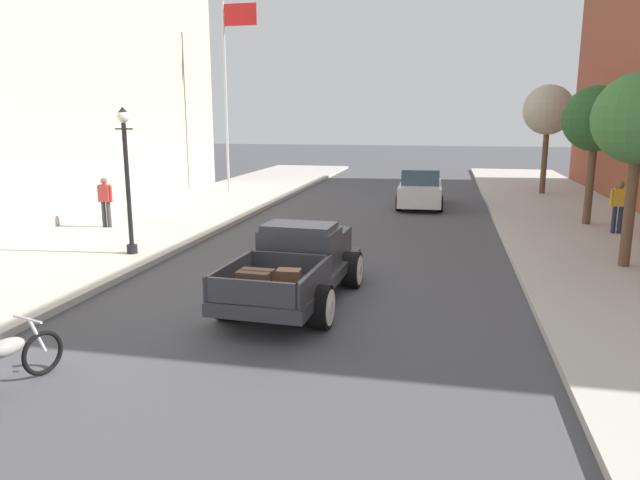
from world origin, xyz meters
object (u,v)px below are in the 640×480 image
object	(u,v)px
car_background_white	(420,189)
street_lamp_near	(127,170)
hotrod_truck_gunmetal	(299,263)
street_tree_third	(548,111)
street_tree_second	(596,120)
pedestrian_sidewalk_left	(105,199)
flagpole	(230,75)
pedestrian_sidewalk_right	(619,204)
street_tree_nearest	(640,120)

from	to	relation	value
car_background_white	street_lamp_near	xyz separation A→B (m)	(-7.13, -11.08, 1.62)
hotrod_truck_gunmetal	street_tree_third	distance (m)	19.90
street_tree_second	street_tree_third	distance (m)	8.37
pedestrian_sidewalk_left	flagpole	xyz separation A→B (m)	(0.53, 10.40, 4.68)
pedestrian_sidewalk_right	flagpole	world-z (taller)	flagpole
car_background_white	flagpole	world-z (taller)	flagpole
pedestrian_sidewalk_left	street_tree_nearest	world-z (taller)	street_tree_nearest
pedestrian_sidewalk_right	flagpole	distance (m)	18.27
pedestrian_sidewalk_left	street_lamp_near	bearing A→B (deg)	-49.58
pedestrian_sidewalk_right	street_lamp_near	bearing A→B (deg)	-156.80
flagpole	street_tree_third	world-z (taller)	flagpole
street_tree_third	pedestrian_sidewalk_right	bearing A→B (deg)	-85.62
street_tree_nearest	street_tree_third	world-z (taller)	street_tree_third
street_lamp_near	street_tree_second	bearing A→B (deg)	29.58
car_background_white	pedestrian_sidewalk_left	size ratio (longest dim) A/B	2.63
hotrod_truck_gunmetal	pedestrian_sidewalk_right	world-z (taller)	pedestrian_sidewalk_right
hotrod_truck_gunmetal	pedestrian_sidewalk_right	size ratio (longest dim) A/B	3.03
street_lamp_near	flagpole	distance (m)	14.31
pedestrian_sidewalk_right	hotrod_truck_gunmetal	bearing A→B (deg)	-135.13
pedestrian_sidewalk_left	street_tree_third	size ratio (longest dim) A/B	0.32
flagpole	street_tree_second	xyz separation A→B (m)	(15.24, -6.37, -2.11)
pedestrian_sidewalk_left	street_tree_third	world-z (taller)	street_tree_third
car_background_white	street_tree_second	bearing A→B (deg)	-32.69
pedestrian_sidewalk_right	street_tree_second	world-z (taller)	street_tree_second
car_background_white	pedestrian_sidewalk_left	world-z (taller)	pedestrian_sidewalk_left
pedestrian_sidewalk_left	street_tree_third	distance (m)	20.11
pedestrian_sidewalk_left	flagpole	distance (m)	11.42
street_lamp_near	street_tree_nearest	size ratio (longest dim) A/B	0.83
street_tree_nearest	pedestrian_sidewalk_left	bearing A→B (deg)	172.73
hotrod_truck_gunmetal	car_background_white	size ratio (longest dim) A/B	1.15
hotrod_truck_gunmetal	street_tree_third	bearing A→B (deg)	67.57
pedestrian_sidewalk_right	street_tree_third	bearing A→B (deg)	94.38
hotrod_truck_gunmetal	flagpole	xyz separation A→B (m)	(-7.53, 16.14, 5.02)
street_tree_second	pedestrian_sidewalk_right	bearing A→B (deg)	-70.96
hotrod_truck_gunmetal	pedestrian_sidewalk_right	distance (m)	11.64
street_lamp_near	street_tree_second	distance (m)	14.94
car_background_white	pedestrian_sidewalk_left	bearing A→B (deg)	-142.00
street_tree_second	pedestrian_sidewalk_left	bearing A→B (deg)	-165.64
street_lamp_near	flagpole	world-z (taller)	flagpole
hotrod_truck_gunmetal	street_tree_third	size ratio (longest dim) A/B	0.98
flagpole	street_tree_nearest	world-z (taller)	flagpole
hotrod_truck_gunmetal	street_lamp_near	world-z (taller)	street_lamp_near
pedestrian_sidewalk_left	street_tree_second	distance (m)	16.48
pedestrian_sidewalk_left	street_tree_third	bearing A→B (deg)	38.56
pedestrian_sidewalk_right	street_tree_second	distance (m)	3.06
hotrod_truck_gunmetal	street_tree_second	world-z (taller)	street_tree_second
car_background_white	street_tree_second	world-z (taller)	street_tree_second
car_background_white	street_lamp_near	distance (m)	13.28
street_tree_nearest	street_tree_second	xyz separation A→B (m)	(0.41, 6.00, -0.01)
car_background_white	pedestrian_sidewalk_left	distance (m)	12.63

